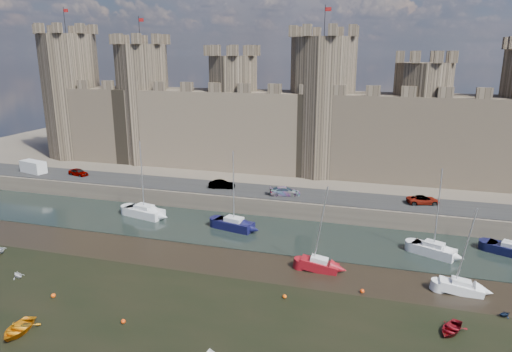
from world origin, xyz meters
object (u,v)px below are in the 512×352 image
object	(u,v)px
sailboat_0	(144,211)
sailboat_4	(319,264)
car_1	(222,184)
sailboat_5	(461,287)
sailboat_1	(234,224)
sailboat_2	(433,249)
dinghy_0	(18,329)
car_2	(285,191)
car_3	(423,200)
car_0	(78,172)
van	(33,167)

from	to	relation	value
sailboat_0	sailboat_4	world-z (taller)	sailboat_0
car_1	sailboat_5	bearing A→B (deg)	-132.09
sailboat_1	car_1	bearing A→B (deg)	131.56
sailboat_5	sailboat_2	bearing A→B (deg)	103.09
sailboat_1	dinghy_0	size ratio (longest dim) A/B	2.91
car_2	car_3	distance (m)	19.52
sailboat_4	sailboat_5	bearing A→B (deg)	-2.02
car_0	sailboat_4	xyz separation A→B (m)	(44.56, -18.72, -2.42)
car_3	sailboat_4	world-z (taller)	sailboat_4
car_3	sailboat_4	bearing A→B (deg)	133.54
sailboat_0	car_0	bearing A→B (deg)	165.39
car_3	sailboat_0	xyz separation A→B (m)	(-38.38, -9.55, -2.27)
sailboat_2	sailboat_4	size ratio (longest dim) A/B	1.08
car_2	sailboat_5	distance (m)	28.94
sailboat_5	dinghy_0	bearing A→B (deg)	-154.22
sailboat_4	car_3	bearing A→B (deg)	60.36
car_3	dinghy_0	xyz separation A→B (m)	(-34.26, -37.89, -2.73)
sailboat_1	sailboat_5	size ratio (longest dim) A/B	1.21
sailboat_1	sailboat_2	size ratio (longest dim) A/B	1.03
car_2	sailboat_1	distance (m)	10.58
car_3	sailboat_0	world-z (taller)	sailboat_0
van	sailboat_0	size ratio (longest dim) A/B	0.45
car_2	van	world-z (taller)	van
car_2	car_3	world-z (taller)	car_2
car_0	car_2	bearing A→B (deg)	-77.59
car_0	sailboat_4	world-z (taller)	sailboat_4
car_0	sailboat_2	bearing A→B (deg)	-87.24
sailboat_1	dinghy_0	world-z (taller)	sailboat_1
sailboat_0	sailboat_4	xyz separation A→B (m)	(26.82, -9.64, -0.13)
car_0	car_1	world-z (taller)	car_1
sailboat_1	sailboat_5	distance (m)	28.56
sailboat_0	sailboat_1	distance (m)	14.08
car_2	car_0	bearing A→B (deg)	70.58
car_2	car_3	xyz separation A→B (m)	(19.47, 1.50, -0.04)
car_1	sailboat_4	world-z (taller)	sailboat_4
car_1	sailboat_2	size ratio (longest dim) A/B	0.39
car_0	car_1	size ratio (longest dim) A/B	0.93
sailboat_0	sailboat_1	world-z (taller)	sailboat_0
car_0	sailboat_4	bearing A→B (deg)	-98.78
car_1	car_2	xyz separation A→B (m)	(10.24, -0.76, -0.01)
car_2	van	bearing A→B (deg)	71.61
sailboat_1	sailboat_0	bearing A→B (deg)	-171.26
car_2	dinghy_0	world-z (taller)	car_2
sailboat_0	sailboat_2	bearing A→B (deg)	9.24
sailboat_1	sailboat_4	world-z (taller)	sailboat_1
van	dinghy_0	bearing A→B (deg)	-35.86
dinghy_0	car_3	bearing A→B (deg)	38.02
car_1	dinghy_0	xyz separation A→B (m)	(-4.55, -37.15, -2.78)
car_3	sailboat_1	size ratio (longest dim) A/B	0.41
car_0	sailboat_1	bearing A→B (deg)	-93.65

